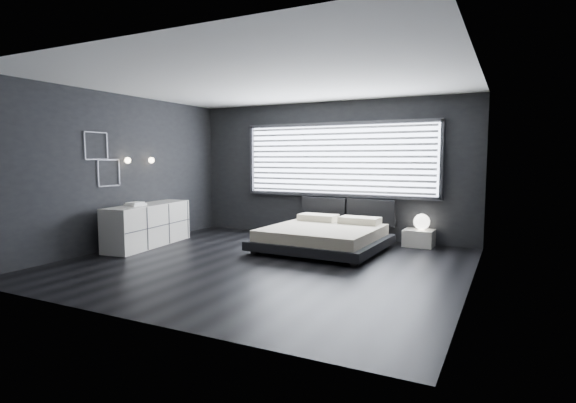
% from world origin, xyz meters
% --- Properties ---
extents(room, '(6.04, 6.00, 2.80)m').
position_xyz_m(room, '(0.00, 0.00, 1.40)').
color(room, black).
rests_on(room, ground).
extents(window, '(4.14, 0.09, 1.52)m').
position_xyz_m(window, '(0.20, 2.70, 1.61)').
color(window, white).
rests_on(window, ground).
extents(headboard, '(1.96, 0.16, 0.52)m').
position_xyz_m(headboard, '(0.44, 2.64, 0.57)').
color(headboard, black).
rests_on(headboard, ground).
extents(sconce_near, '(0.18, 0.11, 0.11)m').
position_xyz_m(sconce_near, '(-2.88, 0.05, 1.60)').
color(sconce_near, silver).
rests_on(sconce_near, ground).
extents(sconce_far, '(0.18, 0.11, 0.11)m').
position_xyz_m(sconce_far, '(-2.88, 0.65, 1.60)').
color(sconce_far, silver).
rests_on(sconce_far, ground).
extents(wall_art_upper, '(0.01, 0.48, 0.48)m').
position_xyz_m(wall_art_upper, '(-2.98, -0.55, 1.85)').
color(wall_art_upper, '#47474C').
rests_on(wall_art_upper, ground).
extents(wall_art_lower, '(0.01, 0.48, 0.48)m').
position_xyz_m(wall_art_lower, '(-2.98, -0.30, 1.38)').
color(wall_art_lower, '#47474C').
rests_on(wall_art_lower, ground).
extents(bed, '(2.16, 2.07, 0.54)m').
position_xyz_m(bed, '(0.44, 1.38, 0.25)').
color(bed, black).
rests_on(bed, ground).
extents(nightstand, '(0.55, 0.46, 0.31)m').
position_xyz_m(nightstand, '(1.91, 2.50, 0.16)').
color(nightstand, white).
rests_on(nightstand, ground).
extents(orb_lamp, '(0.29, 0.29, 0.29)m').
position_xyz_m(orb_lamp, '(1.94, 2.53, 0.46)').
color(orb_lamp, white).
rests_on(orb_lamp, nightstand).
extents(dresser, '(0.78, 2.01, 0.78)m').
position_xyz_m(dresser, '(-2.65, 0.28, 0.39)').
color(dresser, white).
rests_on(dresser, ground).
extents(book_stack, '(0.25, 0.33, 0.07)m').
position_xyz_m(book_stack, '(-2.64, -0.03, 0.81)').
color(book_stack, white).
rests_on(book_stack, dresser).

